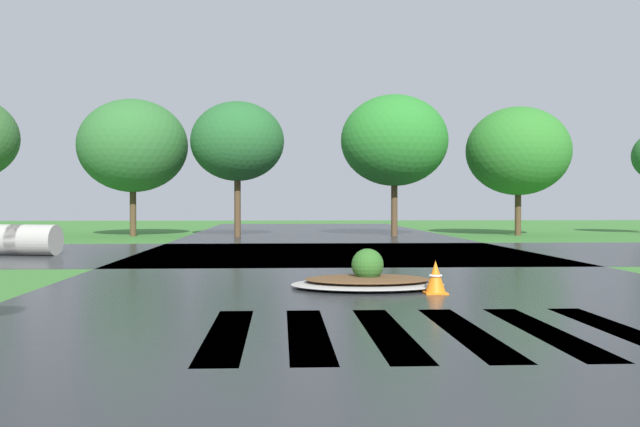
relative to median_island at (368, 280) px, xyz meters
The scene contains 7 objects.
asphalt_roadway 0.23m from the median_island, 36.27° to the right, with size 11.57×80.00×0.01m, color #232628.
asphalt_cross_road 9.16m from the median_island, 89.04° to the left, with size 90.00×10.41×0.01m, color #232628.
crosswalk_stripes 4.53m from the median_island, 88.05° to the right, with size 4.95×3.59×0.01m.
median_island is the anchor object (origin of this frame).
drainage_pipe_stack 12.39m from the median_island, 135.76° to the left, with size 2.47×1.37×0.86m.
traffic_cone 1.38m from the median_island, 43.59° to the right, with size 0.36×0.36×0.54m.
background_treeline 20.88m from the median_island, 93.79° to the left, with size 35.11×5.36×6.21m.
Camera 1 is at (-1.65, -2.93, 1.47)m, focal length 42.62 mm.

